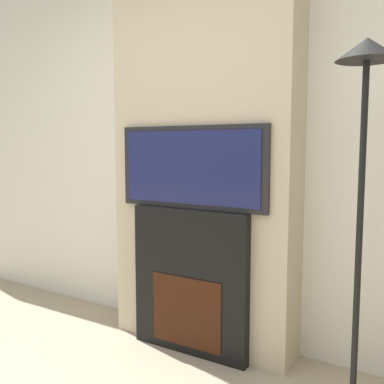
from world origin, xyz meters
name	(u,v)px	position (x,y,z in m)	size (l,w,h in m)	color
wall_back	(216,138)	(0.00, 2.03, 1.35)	(6.00, 0.06, 2.70)	silver
chimney_breast	(204,138)	(0.00, 1.86, 1.35)	(1.23, 0.28, 2.70)	#BCAD8E
fireplace	(192,281)	(0.00, 1.72, 0.45)	(0.79, 0.15, 0.92)	black
television	(192,167)	(0.00, 1.71, 1.17)	(1.01, 0.07, 0.51)	black
floor_lamp	(364,133)	(1.01, 1.55, 1.36)	(0.27, 0.27, 1.77)	black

